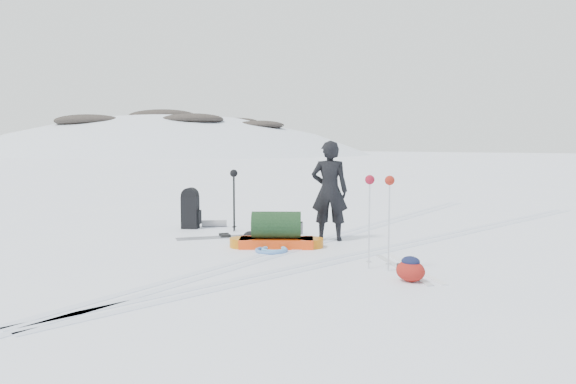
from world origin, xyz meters
name	(u,v)px	position (x,y,z in m)	size (l,w,h in m)	color
ground	(289,250)	(0.00, 0.00, 0.00)	(200.00, 200.00, 0.00)	white
ski_tracks	(348,246)	(0.61, 0.88, 0.00)	(3.38, 17.97, 0.01)	silver
skier	(329,191)	(0.00, 1.20, 0.92)	(0.67, 0.44, 1.84)	black
pulk_sled	(276,234)	(-0.33, 0.06, 0.24)	(1.58, 1.35, 0.62)	#F1420E
expedition_rucksack	(193,210)	(-3.08, 0.66, 0.40)	(0.68, 0.90, 0.86)	black
ski_poles_black	(234,181)	(-2.13, 0.90, 1.03)	(0.16, 0.16, 1.26)	black
ski_poles_silver	(379,191)	(1.90, -0.39, 1.13)	(0.43, 0.18, 1.35)	silver
touring_skis_grey	(225,236)	(-1.76, 0.25, 0.01)	(1.25, 1.67, 0.07)	#999BA1
touring_skis_white	(408,268)	(2.23, -0.11, 0.02)	(1.64, 1.50, 0.07)	silver
rope_coil	(272,250)	(-0.13, -0.30, 0.03)	(0.59, 0.59, 0.07)	#5184C6
small_daypack	(410,269)	(2.57, -0.75, 0.16)	(0.42, 0.33, 0.33)	maroon
thermos_pair	(296,228)	(-0.89, 1.36, 0.13)	(0.24, 0.20, 0.27)	#53565A
stuff_sack	(251,237)	(-1.01, 0.16, 0.10)	(0.38, 0.33, 0.20)	black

